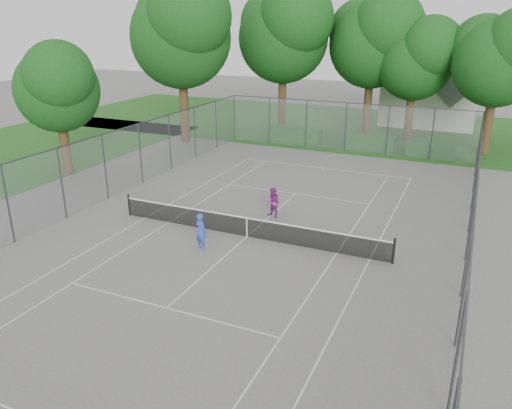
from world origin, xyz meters
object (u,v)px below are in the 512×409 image
at_px(tennis_net, 247,226).
at_px(woman_player, 273,203).
at_px(house, 432,79).
at_px(girl_player, 201,231).

height_order(tennis_net, woman_player, woman_player).
xyz_separation_m(tennis_net, house, (4.44, 29.94, 3.50)).
height_order(house, woman_player, house).
relative_size(tennis_net, woman_player, 8.61).
bearing_deg(woman_player, house, 102.50).
distance_m(girl_player, woman_player, 4.77).
bearing_deg(tennis_net, house, 81.56).
xyz_separation_m(house, woman_player, (-4.27, -27.26, -3.27)).
xyz_separation_m(tennis_net, woman_player, (0.18, 2.68, 0.24)).
bearing_deg(girl_player, house, -83.43).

